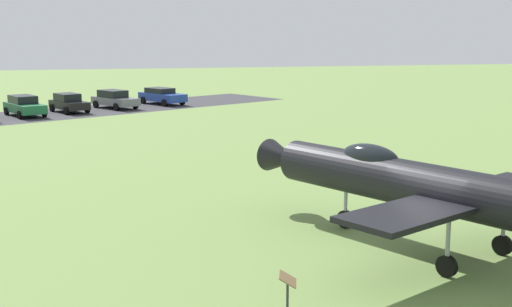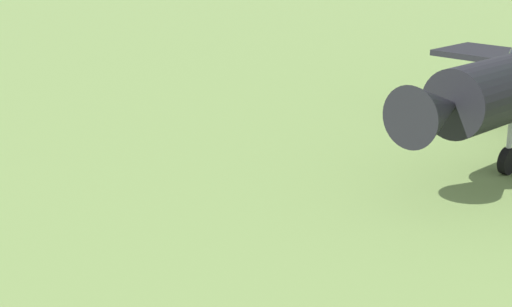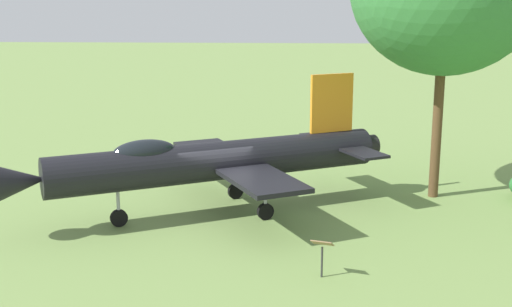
{
  "view_description": "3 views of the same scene",
  "coord_description": "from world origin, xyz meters",
  "px_view_note": "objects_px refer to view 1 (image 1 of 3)",
  "views": [
    {
      "loc": [
        -17.84,
        9.67,
        6.58
      ],
      "look_at": [
        9.54,
        3.32,
        1.5
      ],
      "focal_mm": 48.54,
      "sensor_mm": 36.0,
      "label": 1
    },
    {
      "loc": [
        13.31,
        15.6,
        5.41
      ],
      "look_at": [
        9.54,
        3.32,
        1.5
      ],
      "focal_mm": 54.57,
      "sensor_mm": 36.0,
      "label": 2
    },
    {
      "loc": [
        -2.75,
        23.18,
        7.62
      ],
      "look_at": [
        -1.35,
        -0.21,
        2.21
      ],
      "focal_mm": 46.56,
      "sensor_mm": 36.0,
      "label": 3
    }
  ],
  "objects_px": {
    "parked_car_blue": "(162,96)",
    "parked_car_black": "(69,103)",
    "info_plaque": "(288,286)",
    "parked_car_gray": "(115,99)",
    "parked_car_green": "(24,106)",
    "display_jet": "(431,187)"
  },
  "relations": [
    {
      "from": "parked_car_blue",
      "to": "parked_car_black",
      "type": "height_order",
      "value": "parked_car_black"
    },
    {
      "from": "info_plaque",
      "to": "parked_car_blue",
      "type": "distance_m",
      "value": 46.96
    },
    {
      "from": "info_plaque",
      "to": "parked_car_gray",
      "type": "height_order",
      "value": "parked_car_gray"
    },
    {
      "from": "parked_car_black",
      "to": "info_plaque",
      "type": "bearing_deg",
      "value": -18.08
    },
    {
      "from": "parked_car_blue",
      "to": "parked_car_green",
      "type": "relative_size",
      "value": 1.02
    },
    {
      "from": "info_plaque",
      "to": "parked_car_gray",
      "type": "xyz_separation_m",
      "value": [
        44.66,
        2.55,
        -0.07
      ]
    },
    {
      "from": "info_plaque",
      "to": "parked_car_blue",
      "type": "bearing_deg",
      "value": -1.97
    },
    {
      "from": "parked_car_blue",
      "to": "parked_car_green",
      "type": "bearing_deg",
      "value": -92.56
    },
    {
      "from": "info_plaque",
      "to": "parked_car_black",
      "type": "relative_size",
      "value": 0.26
    },
    {
      "from": "parked_car_gray",
      "to": "parked_car_green",
      "type": "distance_m",
      "value": 7.85
    },
    {
      "from": "parked_car_blue",
      "to": "parked_car_gray",
      "type": "distance_m",
      "value": 4.74
    },
    {
      "from": "display_jet",
      "to": "info_plaque",
      "type": "xyz_separation_m",
      "value": [
        -3.87,
        5.47,
        -1.15
      ]
    },
    {
      "from": "parked_car_gray",
      "to": "parked_car_green",
      "type": "relative_size",
      "value": 0.99
    },
    {
      "from": "display_jet",
      "to": "parked_car_green",
      "type": "distance_m",
      "value": 39.9
    },
    {
      "from": "parked_car_gray",
      "to": "display_jet",
      "type": "bearing_deg",
      "value": -21.18
    },
    {
      "from": "parked_car_black",
      "to": "parked_car_green",
      "type": "distance_m",
      "value": 3.67
    },
    {
      "from": "display_jet",
      "to": "info_plaque",
      "type": "distance_m",
      "value": 6.79
    },
    {
      "from": "info_plaque",
      "to": "parked_car_blue",
      "type": "relative_size",
      "value": 0.23
    },
    {
      "from": "info_plaque",
      "to": "parked_car_black",
      "type": "xyz_separation_m",
      "value": [
        42.64,
        6.2,
        -0.09
      ]
    },
    {
      "from": "display_jet",
      "to": "parked_car_black",
      "type": "height_order",
      "value": "display_jet"
    },
    {
      "from": "parked_car_gray",
      "to": "parked_car_black",
      "type": "relative_size",
      "value": 1.1
    },
    {
      "from": "display_jet",
      "to": "info_plaque",
      "type": "relative_size",
      "value": 11.56
    }
  ]
}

